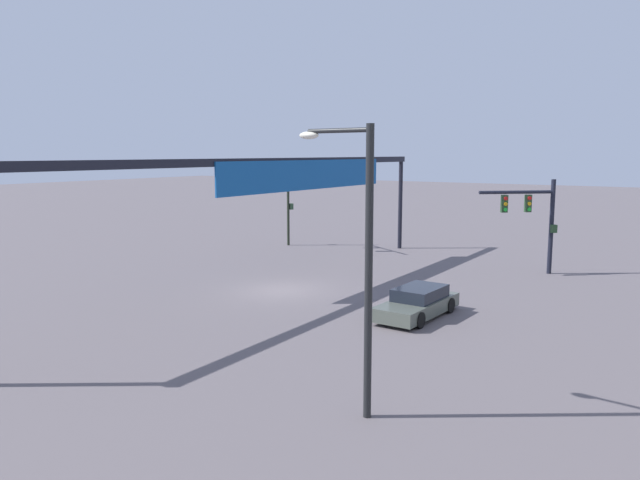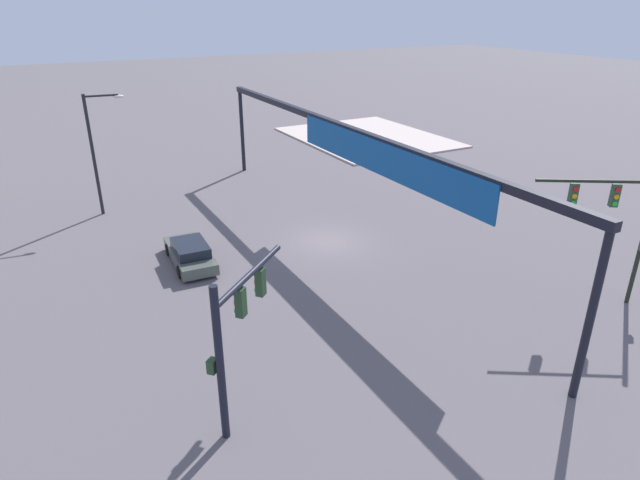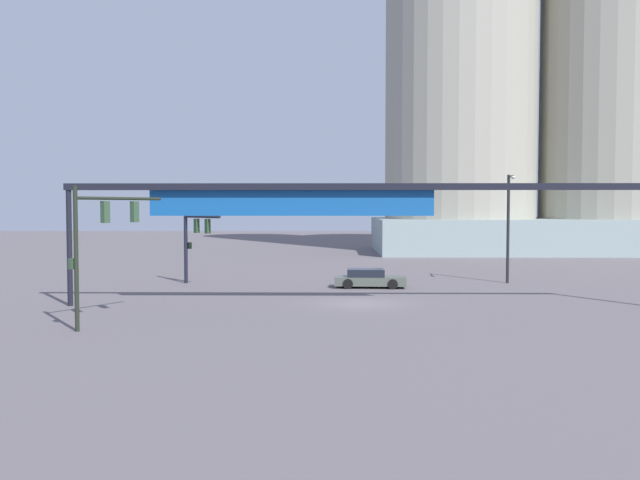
{
  "view_description": "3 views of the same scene",
  "coord_description": "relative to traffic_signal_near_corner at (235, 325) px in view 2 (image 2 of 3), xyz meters",
  "views": [
    {
      "loc": [
        23.57,
        17.32,
        6.67
      ],
      "look_at": [
        -0.09,
        2.11,
        2.65
      ],
      "focal_mm": 34.28,
      "sensor_mm": 36.0,
      "label": 1
    },
    {
      "loc": [
        -24.22,
        13.62,
        12.28
      ],
      "look_at": [
        -2.74,
        1.98,
        1.55
      ],
      "focal_mm": 30.61,
      "sensor_mm": 36.0,
      "label": 2
    },
    {
      "loc": [
        -1.62,
        -37.06,
        5.22
      ],
      "look_at": [
        -2.21,
        2.5,
        3.31
      ],
      "focal_mm": 39.01,
      "sensor_mm": 36.0,
      "label": 3
    }
  ],
  "objects": [
    {
      "name": "ground_plane",
      "position": [
        10.78,
        -9.24,
        -3.38
      ],
      "size": [
        220.47,
        220.47,
        0.0
      ],
      "primitive_type": "plane",
      "color": "#5D5559"
    },
    {
      "name": "sidewalk_corner",
      "position": [
        30.79,
        -24.83,
        -3.31
      ],
      "size": [
        15.77,
        12.74,
        0.15
      ],
      "primitive_type": "cube",
      "color": "beige",
      "rests_on": "ground"
    },
    {
      "name": "traffic_signal_near_corner",
      "position": [
        0.0,
        0.0,
        0.0
      ],
      "size": [
        3.03,
        3.62,
        5.24
      ],
      "rotation": [
        0.0,
        0.0,
        -0.84
      ],
      "color": "black",
      "rests_on": "ground"
    },
    {
      "name": "traffic_signal_opposite_side",
      "position": [
        -0.78,
        -16.56,
        0.78
      ],
      "size": [
        2.96,
        4.26,
        6.09
      ],
      "rotation": [
        0.0,
        0.0,
        1.02
      ],
      "color": "black",
      "rests_on": "ground"
    },
    {
      "name": "streetlamp_curved_arm",
      "position": [
        21.24,
        0.84,
        0.92
      ],
      "size": [
        0.48,
        2.31,
        7.37
      ],
      "rotation": [
        0.0,
        0.0,
        -1.68
      ],
      "color": "black",
      "rests_on": "ground"
    },
    {
      "name": "overhead_sign_gantry",
      "position": [
        9.75,
        -10.16,
        2.2
      ],
      "size": [
        30.97,
        0.43,
        6.42
      ],
      "color": "black",
      "rests_on": "ground"
    },
    {
      "name": "sedan_car_approaching",
      "position": [
        11.66,
        -1.74,
        -2.81
      ],
      "size": [
        4.64,
        2.04,
        1.21
      ],
      "rotation": [
        0.0,
        0.0,
        -0.05
      ],
      "color": "#4C534A",
      "rests_on": "ground"
    }
  ]
}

